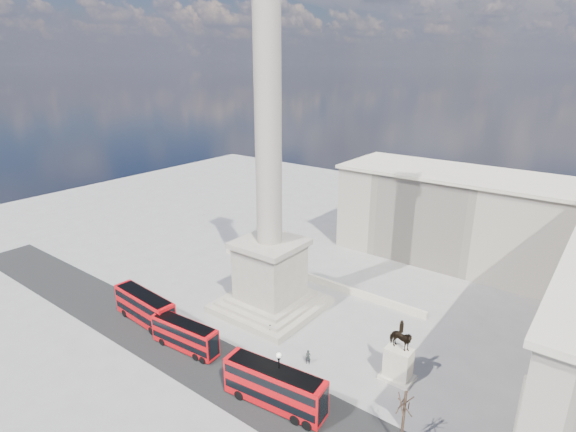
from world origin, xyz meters
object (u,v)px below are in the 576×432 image
(red_bus_a, at_px, (145,308))
(pedestrian_crossing, at_px, (270,330))
(pedestrian_walking, at_px, (308,357))
(red_bus_b, at_px, (185,335))
(victorian_lamp, at_px, (279,375))
(equestrian_statue, at_px, (399,359))
(nelsons_column, at_px, (270,227))
(red_bus_c, at_px, (275,387))

(red_bus_a, relative_size, pedestrian_crossing, 6.96)
(pedestrian_walking, bearing_deg, red_bus_b, -179.55)
(victorian_lamp, distance_m, equestrian_statue, 14.32)
(nelsons_column, bearing_deg, red_bus_c, -49.19)
(red_bus_b, xyz_separation_m, pedestrian_walking, (14.17, 7.07, -1.12))
(pedestrian_walking, bearing_deg, pedestrian_crossing, 139.94)
(victorian_lamp, height_order, equestrian_statue, equestrian_statue)
(nelsons_column, xyz_separation_m, victorian_lamp, (13.69, -15.22, -9.07))
(victorian_lamp, relative_size, pedestrian_walking, 3.46)
(nelsons_column, distance_m, red_bus_b, 18.39)
(red_bus_b, relative_size, victorian_lamp, 1.51)
(red_bus_a, height_order, red_bus_b, red_bus_a)
(victorian_lamp, xyz_separation_m, pedestrian_walking, (-1.47, 7.56, -2.90))
(red_bus_b, relative_size, pedestrian_walking, 5.23)
(pedestrian_walking, bearing_deg, red_bus_c, -106.94)
(red_bus_a, bearing_deg, pedestrian_walking, 18.40)
(red_bus_a, distance_m, pedestrian_walking, 24.38)
(nelsons_column, relative_size, pedestrian_walking, 26.43)
(red_bus_c, bearing_deg, victorian_lamp, 58.86)
(red_bus_b, xyz_separation_m, equestrian_statue, (24.00, 11.08, 0.63))
(nelsons_column, xyz_separation_m, red_bus_c, (13.50, -15.64, -10.46))
(red_bus_b, bearing_deg, pedestrian_walking, 21.74)
(nelsons_column, height_order, red_bus_a, nelsons_column)
(pedestrian_crossing, bearing_deg, nelsons_column, -4.72)
(red_bus_b, distance_m, victorian_lamp, 15.75)
(pedestrian_walking, relative_size, pedestrian_crossing, 1.15)
(nelsons_column, height_order, equestrian_statue, nelsons_column)
(pedestrian_crossing, bearing_deg, red_bus_b, 100.03)
(pedestrian_walking, height_order, pedestrian_crossing, pedestrian_walking)
(nelsons_column, height_order, red_bus_b, nelsons_column)
(red_bus_b, bearing_deg, pedestrian_crossing, 48.85)
(nelsons_column, distance_m, pedestrian_walking, 18.74)
(victorian_lamp, height_order, pedestrian_crossing, victorian_lamp)
(red_bus_c, height_order, victorian_lamp, victorian_lamp)
(red_bus_b, relative_size, red_bus_c, 0.84)
(red_bus_b, xyz_separation_m, red_bus_c, (15.45, -0.91, 0.39))
(red_bus_c, xyz_separation_m, pedestrian_walking, (-1.28, 7.98, -1.51))
(red_bus_a, distance_m, red_bus_c, 24.85)
(nelsons_column, bearing_deg, red_bus_b, -97.54)
(nelsons_column, xyz_separation_m, equestrian_statue, (22.05, -3.64, -10.22))
(victorian_lamp, distance_m, pedestrian_crossing, 13.43)
(red_bus_a, height_order, pedestrian_walking, red_bus_a)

